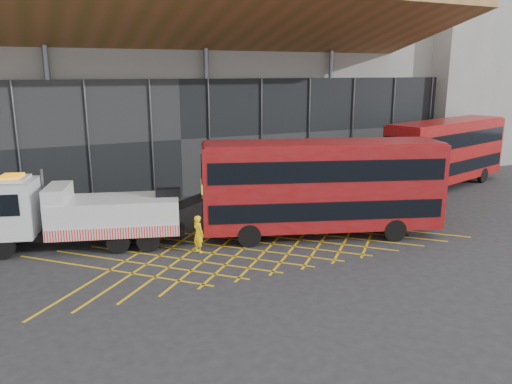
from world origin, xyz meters
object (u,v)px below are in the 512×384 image
bus_second (446,150)px  recovery_truck (76,213)px  worker (198,234)px  bus_towed (321,184)px

bus_second → recovery_truck: bearing=169.9°
bus_second → worker: 22.15m
recovery_truck → bus_second: bearing=21.7°
recovery_truck → bus_towed: bus_towed is taller
worker → bus_towed: bearing=-109.7°
bus_towed → bus_second: 15.90m
bus_second → worker: (-21.37, -5.51, -1.85)m
recovery_truck → bus_second: (26.55, 2.42, 1.00)m
bus_second → worker: bearing=179.2°
recovery_truck → worker: 6.09m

